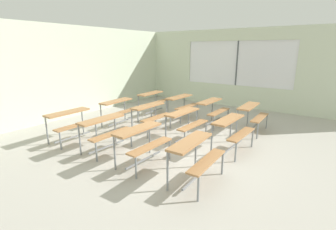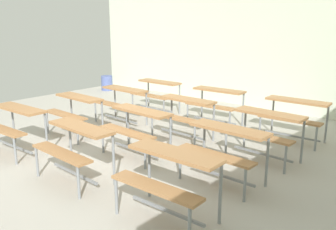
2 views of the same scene
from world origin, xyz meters
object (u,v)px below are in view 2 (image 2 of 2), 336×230
at_px(desk_bench_r2c2, 265,125).
at_px(desk_bench_r3c2, 294,111).
at_px(desk_bench_r3c0, 156,89).
at_px(desk_bench_r2c0, 121,97).
at_px(desk_bench_r0c0, 14,119).
at_px(desk_bench_r1c0, 75,106).
at_px(trash_bin, 107,83).
at_px(desk_bench_r0c1, 74,140).
at_px(desk_bench_r1c1, 137,122).
at_px(desk_bench_r1c2, 224,142).
at_px(desk_bench_r0c2, 168,170).
at_px(desk_bench_r3c1, 216,98).
at_px(desk_bench_r2c1, 183,109).

relative_size(desk_bench_r2c2, desk_bench_r3c2, 1.01).
bearing_deg(desk_bench_r2c2, desk_bench_r3c0, 163.36).
bearing_deg(desk_bench_r2c0, desk_bench_r0c0, -89.11).
height_order(desk_bench_r1c0, trash_bin, desk_bench_r1c0).
bearing_deg(desk_bench_r3c2, desk_bench_r2c2, -90.60).
relative_size(desk_bench_r0c1, desk_bench_r1c1, 1.00).
distance_m(desk_bench_r0c0, desk_bench_r0c1, 1.66).
height_order(desk_bench_r1c2, desk_bench_r3c0, same).
distance_m(desk_bench_r2c0, trash_bin, 3.99).
bearing_deg(desk_bench_r0c2, desk_bench_r2c0, 143.43).
relative_size(desk_bench_r1c1, desk_bench_r3c1, 1.00).
distance_m(desk_bench_r1c0, desk_bench_r2c0, 1.13).
bearing_deg(desk_bench_r0c2, desk_bench_r2c1, 123.35).
height_order(desk_bench_r0c1, desk_bench_r2c2, same).
xyz_separation_m(desk_bench_r0c1, desk_bench_r0c2, (1.60, 0.05, 0.00)).
relative_size(desk_bench_r2c0, desk_bench_r3c0, 1.01).
relative_size(desk_bench_r0c0, desk_bench_r0c1, 1.00).
xyz_separation_m(desk_bench_r1c1, trash_bin, (-4.82, 3.48, -0.34)).
relative_size(desk_bench_r3c0, trash_bin, 2.42).
bearing_deg(desk_bench_r2c0, desk_bench_r3c1, 38.69).
relative_size(desk_bench_r1c0, desk_bench_r3c0, 1.01).
height_order(desk_bench_r2c0, trash_bin, desk_bench_r2c0).
bearing_deg(desk_bench_r0c1, desk_bench_r3c2, 67.87).
bearing_deg(desk_bench_r2c0, desk_bench_r1c1, -33.86).
bearing_deg(desk_bench_r2c1, desk_bench_r1c2, -34.26).
relative_size(desk_bench_r2c0, desk_bench_r3c2, 1.00).
distance_m(desk_bench_r0c1, desk_bench_r3c1, 3.53).
bearing_deg(desk_bench_r3c0, desk_bench_r0c1, -63.70).
bearing_deg(desk_bench_r2c0, desk_bench_r1c2, -17.58).
distance_m(desk_bench_r1c1, desk_bench_r2c1, 1.16).
distance_m(desk_bench_r0c1, desk_bench_r1c2, 1.99).
bearing_deg(desk_bench_r2c0, desk_bench_r0c2, -33.75).
relative_size(desk_bench_r1c2, desk_bench_r2c0, 1.00).
height_order(desk_bench_r1c0, desk_bench_r3c1, same).
bearing_deg(desk_bench_r0c1, desk_bench_r3c0, 117.94).
bearing_deg(desk_bench_r3c1, desk_bench_r0c2, -66.76).
relative_size(desk_bench_r3c1, desk_bench_r3c2, 1.01).
bearing_deg(desk_bench_r2c2, desk_bench_r1c2, -89.32).
height_order(desk_bench_r0c1, desk_bench_r2c1, same).
distance_m(desk_bench_r0c0, desk_bench_r1c2, 3.44).
bearing_deg(desk_bench_r1c2, desk_bench_r3c2, 90.52).
height_order(desk_bench_r1c0, desk_bench_r2c1, same).
bearing_deg(desk_bench_r1c2, desk_bench_r2c1, 145.41).
distance_m(desk_bench_r3c0, desk_bench_r3c2, 3.30).
height_order(desk_bench_r0c1, desk_bench_r3c1, same).
bearing_deg(desk_bench_r1c0, desk_bench_r1c2, 2.10).
relative_size(desk_bench_r1c2, desk_bench_r3c1, 0.99).
bearing_deg(desk_bench_r3c1, desk_bench_r1c0, -127.02).
distance_m(desk_bench_r0c1, desk_bench_r3c2, 3.88).
xyz_separation_m(desk_bench_r0c2, trash_bin, (-6.45, 4.63, -0.34)).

